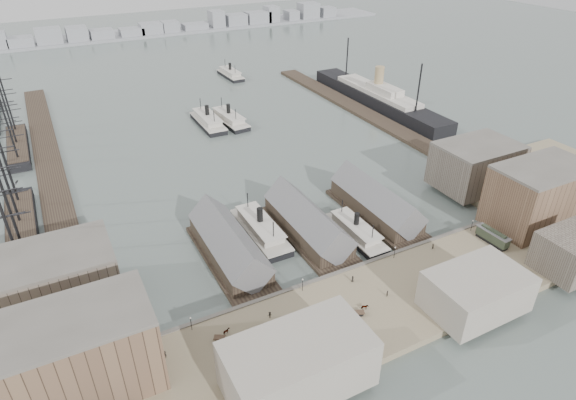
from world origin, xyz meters
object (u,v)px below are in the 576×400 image
ocean_steamer (377,97)px  horse_cart_right (460,283)px  horse_cart_left (225,333)px  tram (493,237)px  ferry_docked_west (260,229)px  horse_cart_center (363,309)px

ocean_steamer → horse_cart_right: bearing=-118.1°
horse_cart_left → tram: bearing=-61.5°
ferry_docked_west → ocean_steamer: (105.00, 81.04, 1.92)m
ocean_steamer → ferry_docked_west: bearing=-142.3°
ocean_steamer → horse_cart_left: size_ratio=21.78×
ferry_docked_west → horse_cart_left: size_ratio=6.28×
ferry_docked_west → tram: ferry_docked_west is taller
horse_cart_center → tram: bearing=-60.4°
ferry_docked_west → horse_cart_right: ferry_docked_west is taller
tram → horse_cart_left: tram is taller
horse_cart_left → horse_cart_center: 34.24m
tram → horse_cart_right: 24.97m
horse_cart_center → ocean_steamer: bearing=-15.2°
tram → horse_cart_right: bearing=-159.2°
tram → horse_cart_right: (-22.76, -10.22, -1.16)m
tram → horse_cart_center: 51.74m
tram → horse_cart_center: (-51.35, -6.27, -1.17)m
ferry_docked_west → ocean_steamer: ocean_steamer is taller
horse_cart_right → horse_cart_center: bearing=55.8°
horse_cart_left → ocean_steamer: bearing=-18.3°
ferry_docked_west → horse_cart_left: 44.34m
ferry_docked_west → ocean_steamer: 132.65m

